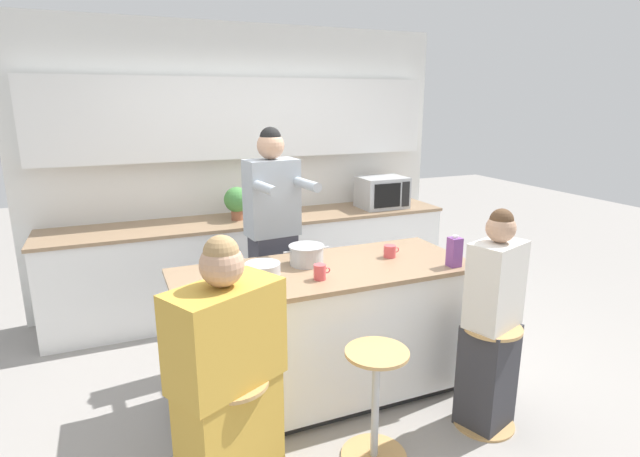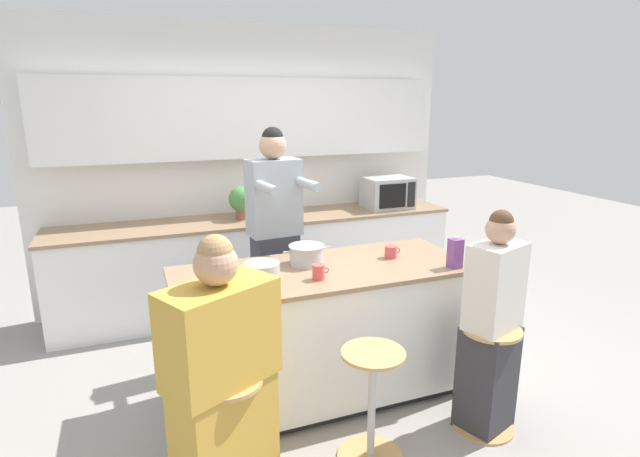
{
  "view_description": "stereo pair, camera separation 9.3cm",
  "coord_description": "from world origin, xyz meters",
  "px_view_note": "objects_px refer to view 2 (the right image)",
  "views": [
    {
      "loc": [
        -1.24,
        -2.86,
        2.0
      ],
      "look_at": [
        0.0,
        0.08,
        1.17
      ],
      "focal_mm": 28.0,
      "sensor_mm": 36.0,
      "label": 1
    },
    {
      "loc": [
        -1.16,
        -2.89,
        2.0
      ],
      "look_at": [
        0.0,
        0.08,
        1.17
      ],
      "focal_mm": 28.0,
      "sensor_mm": 36.0,
      "label": 2
    }
  ],
  "objects_px": {
    "potted_plant": "(242,200)",
    "person_seated_near": "(491,333)",
    "person_cooking": "(275,245)",
    "juice_carton": "(455,253)",
    "bar_stool_leftmost": "(230,436)",
    "coffee_cup_far": "(391,252)",
    "bar_stool_rightmost": "(487,376)",
    "cooking_pot": "(307,255)",
    "microwave": "(388,193)",
    "kitchen_island": "(324,331)",
    "fruit_bowl": "(262,268)",
    "bar_stool_center": "(372,404)",
    "coffee_cup_near": "(319,272)",
    "person_wrapped_blanket": "(222,383)",
    "banana_bunch": "(214,282)"
  },
  "relations": [
    {
      "from": "bar_stool_center",
      "to": "cooking_pot",
      "type": "xyz_separation_m",
      "value": [
        -0.08,
        0.83,
        0.64
      ]
    },
    {
      "from": "person_seated_near",
      "to": "cooking_pot",
      "type": "height_order",
      "value": "person_seated_near"
    },
    {
      "from": "potted_plant",
      "to": "person_seated_near",
      "type": "bearing_deg",
      "value": -67.59
    },
    {
      "from": "bar_stool_center",
      "to": "fruit_bowl",
      "type": "xyz_separation_m",
      "value": [
        -0.41,
        0.76,
        0.61
      ]
    },
    {
      "from": "person_wrapped_blanket",
      "to": "cooking_pot",
      "type": "xyz_separation_m",
      "value": [
        0.73,
        0.82,
        0.33
      ]
    },
    {
      "from": "bar_stool_rightmost",
      "to": "person_seated_near",
      "type": "height_order",
      "value": "person_seated_near"
    },
    {
      "from": "bar_stool_leftmost",
      "to": "coffee_cup_near",
      "type": "distance_m",
      "value": 1.05
    },
    {
      "from": "person_wrapped_blanket",
      "to": "fruit_bowl",
      "type": "distance_m",
      "value": 0.9
    },
    {
      "from": "bar_stool_leftmost",
      "to": "coffee_cup_far",
      "type": "distance_m",
      "value": 1.62
    },
    {
      "from": "fruit_bowl",
      "to": "microwave",
      "type": "bearing_deg",
      "value": 41.73
    },
    {
      "from": "person_seated_near",
      "to": "microwave",
      "type": "xyz_separation_m",
      "value": [
        0.56,
        2.32,
        0.42
      ]
    },
    {
      "from": "banana_bunch",
      "to": "microwave",
      "type": "bearing_deg",
      "value": 38.71
    },
    {
      "from": "person_seated_near",
      "to": "person_cooking",
      "type": "bearing_deg",
      "value": 104.4
    },
    {
      "from": "person_cooking",
      "to": "juice_carton",
      "type": "bearing_deg",
      "value": -52.61
    },
    {
      "from": "person_seated_near",
      "to": "potted_plant",
      "type": "relative_size",
      "value": 4.48
    },
    {
      "from": "bar_stool_rightmost",
      "to": "microwave",
      "type": "xyz_separation_m",
      "value": [
        0.56,
        2.34,
        0.71
      ]
    },
    {
      "from": "juice_carton",
      "to": "microwave",
      "type": "height_order",
      "value": "microwave"
    },
    {
      "from": "person_wrapped_blanket",
      "to": "banana_bunch",
      "type": "relative_size",
      "value": 8.61
    },
    {
      "from": "bar_stool_rightmost",
      "to": "microwave",
      "type": "distance_m",
      "value": 2.5
    },
    {
      "from": "person_seated_near",
      "to": "microwave",
      "type": "bearing_deg",
      "value": 57.27
    },
    {
      "from": "person_seated_near",
      "to": "coffee_cup_far",
      "type": "xyz_separation_m",
      "value": [
        -0.28,
        0.74,
        0.33
      ]
    },
    {
      "from": "bar_stool_rightmost",
      "to": "fruit_bowl",
      "type": "bearing_deg",
      "value": 147.74
    },
    {
      "from": "person_seated_near",
      "to": "microwave",
      "type": "height_order",
      "value": "person_seated_near"
    },
    {
      "from": "bar_stool_leftmost",
      "to": "person_cooking",
      "type": "height_order",
      "value": "person_cooking"
    },
    {
      "from": "person_wrapped_blanket",
      "to": "bar_stool_leftmost",
      "type": "bearing_deg",
      "value": -17.56
    },
    {
      "from": "potted_plant",
      "to": "bar_stool_center",
      "type": "bearing_deg",
      "value": -85.75
    },
    {
      "from": "kitchen_island",
      "to": "coffee_cup_near",
      "type": "height_order",
      "value": "coffee_cup_near"
    },
    {
      "from": "kitchen_island",
      "to": "potted_plant",
      "type": "height_order",
      "value": "potted_plant"
    },
    {
      "from": "bar_stool_leftmost",
      "to": "coffee_cup_near",
      "type": "bearing_deg",
      "value": 37.25
    },
    {
      "from": "person_cooking",
      "to": "kitchen_island",
      "type": "bearing_deg",
      "value": -85.16
    },
    {
      "from": "fruit_bowl",
      "to": "juice_carton",
      "type": "relative_size",
      "value": 1.07
    },
    {
      "from": "person_cooking",
      "to": "juice_carton",
      "type": "height_order",
      "value": "person_cooking"
    },
    {
      "from": "person_wrapped_blanket",
      "to": "juice_carton",
      "type": "xyz_separation_m",
      "value": [
        1.62,
        0.41,
        0.36
      ]
    },
    {
      "from": "potted_plant",
      "to": "banana_bunch",
      "type": "bearing_deg",
      "value": -107.95
    },
    {
      "from": "microwave",
      "to": "person_seated_near",
      "type": "bearing_deg",
      "value": -103.45
    },
    {
      "from": "kitchen_island",
      "to": "person_wrapped_blanket",
      "type": "distance_m",
      "value": 1.1
    },
    {
      "from": "bar_stool_center",
      "to": "coffee_cup_far",
      "type": "height_order",
      "value": "coffee_cup_far"
    },
    {
      "from": "bar_stool_leftmost",
      "to": "juice_carton",
      "type": "xyz_separation_m",
      "value": [
        1.6,
        0.4,
        0.67
      ]
    },
    {
      "from": "fruit_bowl",
      "to": "juice_carton",
      "type": "bearing_deg",
      "value": -15.68
    },
    {
      "from": "person_wrapped_blanket",
      "to": "cooking_pot",
      "type": "relative_size",
      "value": 4.32
    },
    {
      "from": "bar_stool_rightmost",
      "to": "person_seated_near",
      "type": "distance_m",
      "value": 0.29
    },
    {
      "from": "bar_stool_leftmost",
      "to": "cooking_pot",
      "type": "height_order",
      "value": "cooking_pot"
    },
    {
      "from": "kitchen_island",
      "to": "bar_stool_leftmost",
      "type": "height_order",
      "value": "kitchen_island"
    },
    {
      "from": "bar_stool_rightmost",
      "to": "person_seated_near",
      "type": "xyz_separation_m",
      "value": [
        0.01,
        0.01,
        0.29
      ]
    },
    {
      "from": "kitchen_island",
      "to": "fruit_bowl",
      "type": "bearing_deg",
      "value": 174.04
    },
    {
      "from": "person_wrapped_blanket",
      "to": "coffee_cup_far",
      "type": "distance_m",
      "value": 1.56
    },
    {
      "from": "cooking_pot",
      "to": "banana_bunch",
      "type": "distance_m",
      "value": 0.67
    },
    {
      "from": "coffee_cup_near",
      "to": "potted_plant",
      "type": "xyz_separation_m",
      "value": [
        -0.06,
        1.84,
        0.11
      ]
    },
    {
      "from": "coffee_cup_near",
      "to": "coffee_cup_far",
      "type": "relative_size",
      "value": 0.92
    },
    {
      "from": "cooking_pot",
      "to": "banana_bunch",
      "type": "xyz_separation_m",
      "value": [
        -0.65,
        -0.17,
        -0.04
      ]
    }
  ]
}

